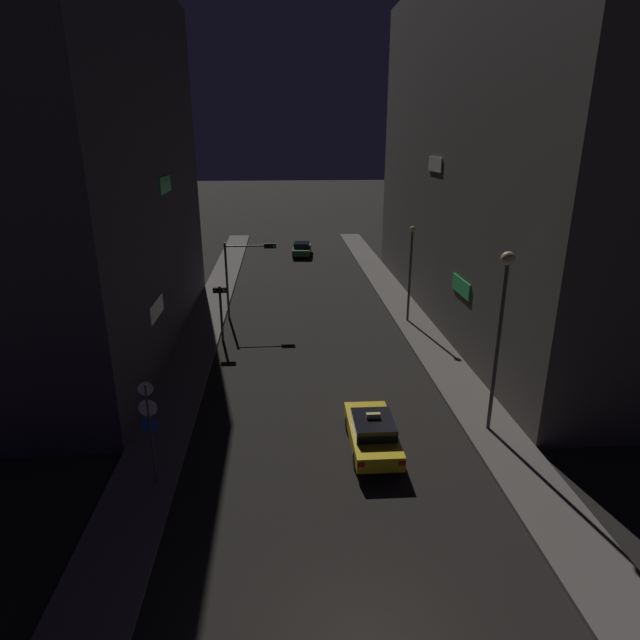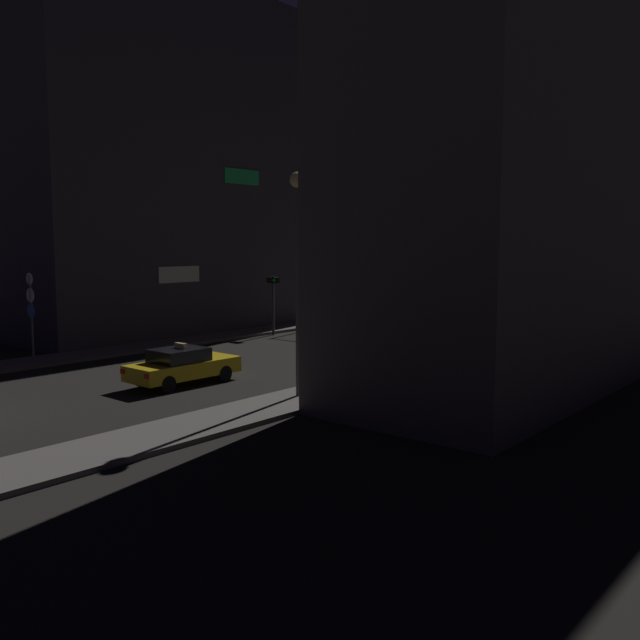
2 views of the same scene
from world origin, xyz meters
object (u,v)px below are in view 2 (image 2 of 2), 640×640
Objects in this scene: far_car at (536,301)px; traffic_light_left_kerb at (273,292)px; street_lamp_near_block at (298,241)px; street_lamp_far_block at (483,272)px; taxi at (182,366)px; traffic_light_overhead at (336,269)px; sign_pole_left at (31,309)px.

traffic_light_left_kerb is (-5.96, -24.58, 1.80)m from far_car.
street_lamp_near_block is 1.20× the size of street_lamp_far_block.
taxi is 1.27× the size of traffic_light_left_kerb.
taxi is at bearing -70.58° from traffic_light_overhead.
traffic_light_left_kerb is at bearing -106.30° from traffic_light_overhead.
street_lamp_far_block is (6.26, -22.03, 3.25)m from far_car.
street_lamp_far_block is (10.94, -1.81, 0.17)m from traffic_light_overhead.
street_lamp_near_block is 14.20m from street_lamp_far_block.
sign_pole_left is at bearing -96.83° from traffic_light_overhead.
far_car is 20.98m from traffic_light_overhead.
sign_pole_left is 21.43m from street_lamp_far_block.
traffic_light_overhead is 0.69× the size of street_lamp_near_block.
sign_pole_left is at bearing -167.61° from taxi.
taxi is 1.12× the size of sign_pole_left.
traffic_light_overhead is 0.83× the size of street_lamp_far_block.
street_lamp_far_block is at bearing 71.62° from taxi.
traffic_light_overhead is at bearing -103.03° from far_car.
sign_pole_left is (-6.91, -38.87, 1.81)m from far_car.
street_lamp_near_block reaches higher than sign_pole_left.
sign_pole_left is at bearing -100.08° from far_car.
sign_pole_left is at bearing -93.83° from traffic_light_left_kerb.
street_lamp_far_block is (13.17, 16.84, 1.43)m from sign_pole_left.
traffic_light_left_kerb is 12.56m from street_lamp_far_block.
taxi is 14.54m from traffic_light_left_kerb.
far_car is 37.02m from street_lamp_near_block.
traffic_light_overhead is at bearing 170.59° from street_lamp_far_block.
traffic_light_overhead is 11.09m from street_lamp_far_block.
taxi is at bearing -169.86° from street_lamp_near_block.
street_lamp_near_block is (6.44, -36.14, 4.78)m from far_car.
sign_pole_left reaches higher than traffic_light_left_kerb.
taxi is 8.56m from sign_pole_left.
traffic_light_overhead is (-5.94, 16.85, 3.07)m from taxi.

